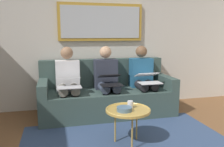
# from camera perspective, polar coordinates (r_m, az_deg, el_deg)

# --- Properties ---
(wall_rear) EXTENTS (6.00, 0.12, 2.60)m
(wall_rear) POSITION_cam_1_polar(r_m,az_deg,el_deg) (4.36, -2.90, 9.08)
(wall_rear) COLOR beige
(wall_rear) RESTS_ON ground_plane
(area_rug) EXTENTS (2.60, 1.80, 0.01)m
(area_rug) POSITION_cam_1_polar(r_m,az_deg,el_deg) (2.98, 4.14, -17.02)
(area_rug) COLOR #33476B
(area_rug) RESTS_ON ground_plane
(couch) EXTENTS (2.20, 0.90, 0.90)m
(couch) POSITION_cam_1_polar(r_m,az_deg,el_deg) (4.02, -1.45, -5.20)
(couch) COLOR #384C47
(couch) RESTS_ON ground_plane
(framed_mirror) EXTENTS (1.53, 0.05, 0.66)m
(framed_mirror) POSITION_cam_1_polar(r_m,az_deg,el_deg) (4.27, -2.68, 12.42)
(framed_mirror) COLOR #B7892D
(coffee_table) EXTENTS (0.54, 0.54, 0.45)m
(coffee_table) POSITION_cam_1_polar(r_m,az_deg,el_deg) (2.86, 3.98, -8.99)
(coffee_table) COLOR tan
(coffee_table) RESTS_ON ground_plane
(cup) EXTENTS (0.07, 0.07, 0.09)m
(cup) POSITION_cam_1_polar(r_m,az_deg,el_deg) (2.89, 4.46, -7.56)
(cup) COLOR silver
(cup) RESTS_ON coffee_table
(bowl) EXTENTS (0.18, 0.18, 0.05)m
(bowl) POSITION_cam_1_polar(r_m,az_deg,el_deg) (2.78, 3.03, -8.66)
(bowl) COLOR slate
(bowl) RESTS_ON coffee_table
(person_left) EXTENTS (0.38, 0.58, 1.14)m
(person_left) POSITION_cam_1_polar(r_m,az_deg,el_deg) (4.08, 7.56, -0.80)
(person_left) COLOR #235B84
(person_left) RESTS_ON couch
(laptop_white) EXTENTS (0.36, 0.37, 0.16)m
(laptop_white) POSITION_cam_1_polar(r_m,az_deg,el_deg) (3.86, 8.84, -1.13)
(laptop_white) COLOR white
(person_middle) EXTENTS (0.38, 0.58, 1.14)m
(person_middle) POSITION_cam_1_polar(r_m,az_deg,el_deg) (3.89, -1.24, -1.22)
(person_middle) COLOR #2D3342
(person_middle) RESTS_ON couch
(laptop_black) EXTENTS (0.33, 0.38, 0.16)m
(laptop_black) POSITION_cam_1_polar(r_m,az_deg,el_deg) (3.66, -0.43, -1.55)
(laptop_black) COLOR black
(person_right) EXTENTS (0.38, 0.58, 1.14)m
(person_right) POSITION_cam_1_polar(r_m,az_deg,el_deg) (3.81, -10.69, -1.64)
(person_right) COLOR silver
(person_right) RESTS_ON couch
(laptop_silver) EXTENTS (0.35, 0.34, 0.14)m
(laptop_silver) POSITION_cam_1_polar(r_m,az_deg,el_deg) (3.56, -10.46, -2.08)
(laptop_silver) COLOR silver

